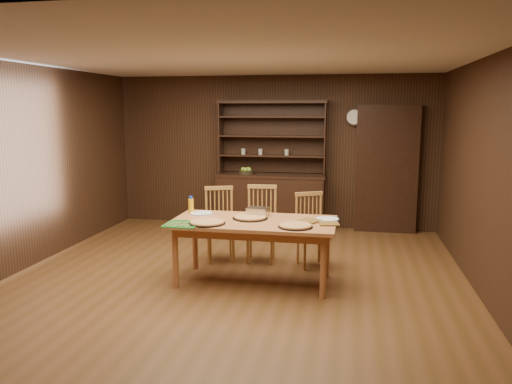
% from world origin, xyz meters
% --- Properties ---
extents(floor, '(6.00, 6.00, 0.00)m').
position_xyz_m(floor, '(0.00, 0.00, 0.00)').
color(floor, brown).
rests_on(floor, ground).
extents(room_shell, '(6.00, 6.00, 6.00)m').
position_xyz_m(room_shell, '(0.00, 0.00, 1.58)').
color(room_shell, beige).
rests_on(room_shell, floor).
extents(china_hutch, '(1.84, 0.52, 2.17)m').
position_xyz_m(china_hutch, '(-0.00, 2.75, 0.60)').
color(china_hutch, black).
rests_on(china_hutch, floor).
extents(doorway, '(1.00, 0.18, 2.10)m').
position_xyz_m(doorway, '(1.90, 2.90, 1.05)').
color(doorway, black).
rests_on(doorway, floor).
extents(wall_clock, '(0.30, 0.05, 0.30)m').
position_xyz_m(wall_clock, '(1.35, 2.96, 1.90)').
color(wall_clock, black).
rests_on(wall_clock, room_shell).
extents(dining_table, '(1.90, 0.95, 0.75)m').
position_xyz_m(dining_table, '(0.23, 0.03, 0.67)').
color(dining_table, '#AA653B').
rests_on(dining_table, floor).
extents(chair_left, '(0.52, 0.51, 0.99)m').
position_xyz_m(chair_left, '(-0.40, 0.88, 0.53)').
color(chair_left, '#BD8740').
rests_on(chair_left, floor).
extents(chair_center, '(0.45, 0.43, 1.02)m').
position_xyz_m(chair_center, '(0.16, 0.94, 0.54)').
color(chair_center, '#BD8740').
rests_on(chair_center, floor).
extents(chair_right, '(0.51, 0.50, 0.96)m').
position_xyz_m(chair_right, '(0.84, 0.85, 0.51)').
color(chair_right, '#BD8740').
rests_on(chair_right, floor).
extents(pizza_left, '(0.41, 0.41, 0.04)m').
position_xyz_m(pizza_left, '(-0.25, -0.24, 0.77)').
color(pizza_left, black).
rests_on(pizza_left, dining_table).
extents(pizza_right, '(0.38, 0.38, 0.04)m').
position_xyz_m(pizza_right, '(0.75, -0.21, 0.77)').
color(pizza_right, black).
rests_on(pizza_right, dining_table).
extents(pizza_center, '(0.42, 0.42, 0.04)m').
position_xyz_m(pizza_center, '(0.18, 0.12, 0.77)').
color(pizza_center, black).
rests_on(pizza_center, dining_table).
extents(cooling_rack, '(0.41, 0.41, 0.02)m').
position_xyz_m(cooling_rack, '(-0.51, -0.32, 0.76)').
color(cooling_rack, '#0C9D34').
rests_on(cooling_rack, dining_table).
extents(plate_left, '(0.29, 0.29, 0.02)m').
position_xyz_m(plate_left, '(-0.47, 0.28, 0.76)').
color(plate_left, white).
rests_on(plate_left, dining_table).
extents(plate_right, '(0.28, 0.28, 0.02)m').
position_xyz_m(plate_right, '(1.08, 0.24, 0.76)').
color(plate_right, white).
rests_on(plate_right, dining_table).
extents(foil_dish, '(0.28, 0.22, 0.10)m').
position_xyz_m(foil_dish, '(0.24, 0.30, 0.80)').
color(foil_dish, silver).
rests_on(foil_dish, dining_table).
extents(juice_bottle, '(0.07, 0.07, 0.21)m').
position_xyz_m(juice_bottle, '(-0.62, 0.31, 0.85)').
color(juice_bottle, '#E8A60C').
rests_on(juice_bottle, dining_table).
extents(pot_holder_a, '(0.25, 0.25, 0.02)m').
position_xyz_m(pot_holder_a, '(1.11, 0.00, 0.76)').
color(pot_holder_a, maroon).
rests_on(pot_holder_a, dining_table).
extents(pot_holder_b, '(0.30, 0.30, 0.02)m').
position_xyz_m(pot_holder_b, '(0.88, 0.11, 0.76)').
color(pot_holder_b, maroon).
rests_on(pot_holder_b, dining_table).
extents(fruit_bowl, '(0.27, 0.27, 0.12)m').
position_xyz_m(fruit_bowl, '(-0.42, 2.69, 0.98)').
color(fruit_bowl, black).
rests_on(fruit_bowl, china_hutch).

